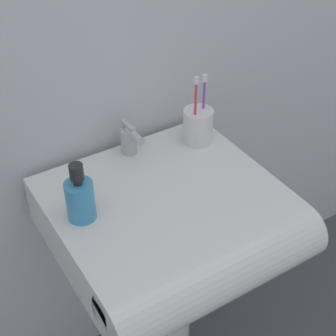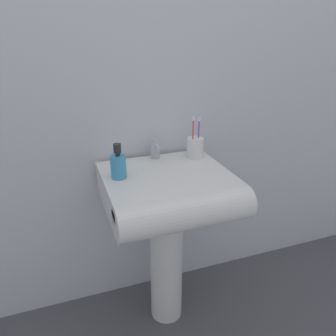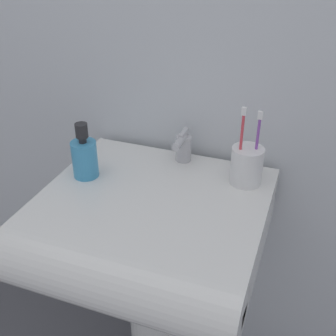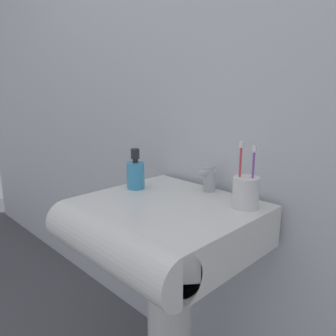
{
  "view_description": "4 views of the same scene",
  "coord_description": "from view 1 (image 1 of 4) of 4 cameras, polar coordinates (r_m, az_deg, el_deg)",
  "views": [
    {
      "loc": [
        -0.5,
        -0.82,
        1.63
      ],
      "look_at": [
        0.01,
        -0.01,
        0.88
      ],
      "focal_mm": 55.0,
      "sensor_mm": 36.0,
      "label": 1
    },
    {
      "loc": [
        -0.43,
        -1.24,
        1.39
      ],
      "look_at": [
        0.01,
        0.01,
        0.83
      ],
      "focal_mm": 35.0,
      "sensor_mm": 36.0,
      "label": 2
    },
    {
      "loc": [
        0.33,
        -0.79,
        1.4
      ],
      "look_at": [
        0.03,
        0.0,
        0.89
      ],
      "focal_mm": 45.0,
      "sensor_mm": 36.0,
      "label": 3
    },
    {
      "loc": [
        0.72,
        -0.72,
        1.17
      ],
      "look_at": [
        -0.03,
        0.02,
        0.92
      ],
      "focal_mm": 35.0,
      "sensor_mm": 36.0,
      "label": 4
    }
  ],
  "objects": [
    {
      "name": "faucet",
      "position": [
        1.37,
        -4.27,
        3.2
      ],
      "size": [
        0.04,
        0.1,
        0.09
      ],
      "color": "#B7B7BC",
      "rests_on": "sink_basin"
    },
    {
      "name": "sink_pedestal",
      "position": [
        1.61,
        -0.5,
        -15.61
      ],
      "size": [
        0.16,
        0.16,
        0.67
      ],
      "primitive_type": "cylinder",
      "color": "white",
      "rests_on": "ground"
    },
    {
      "name": "soap_bottle",
      "position": [
        1.18,
        -9.73,
        -3.31
      ],
      "size": [
        0.07,
        0.07,
        0.15
      ],
      "color": "#3F99CC",
      "rests_on": "sink_basin"
    },
    {
      "name": "wall_back",
      "position": [
        1.28,
        -7.53,
        17.8
      ],
      "size": [
        5.0,
        0.05,
        2.4
      ],
      "primitive_type": "cube",
      "color": "silver",
      "rests_on": "ground"
    },
    {
      "name": "toothbrush_cup",
      "position": [
        1.42,
        3.34,
        4.73
      ],
      "size": [
        0.08,
        0.08,
        0.21
      ],
      "color": "white",
      "rests_on": "sink_basin"
    },
    {
      "name": "sink_basin",
      "position": [
        1.28,
        0.67,
        -6.37
      ],
      "size": [
        0.55,
        0.53,
        0.14
      ],
      "color": "white",
      "rests_on": "sink_pedestal"
    }
  ]
}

